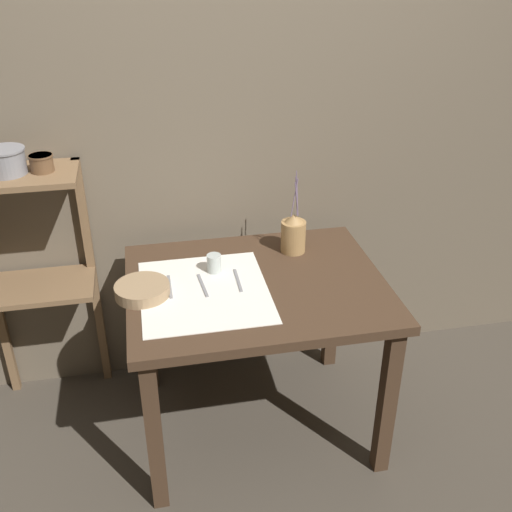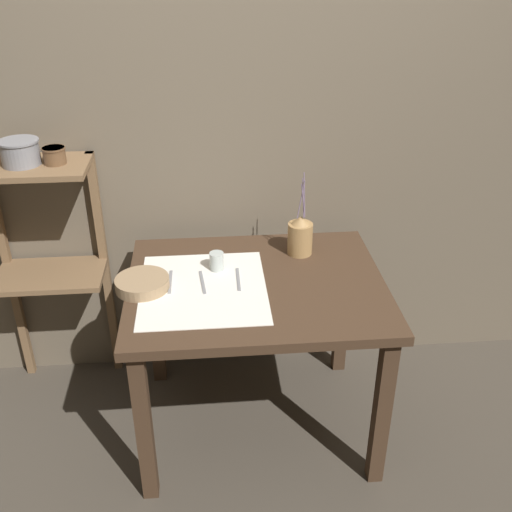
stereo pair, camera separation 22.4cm
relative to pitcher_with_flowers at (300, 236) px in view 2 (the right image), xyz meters
name	(u,v)px [view 2 (the right image)]	position (x,y,z in m)	size (l,w,h in m)	color
ground_plane	(256,421)	(-0.21, -0.23, -0.84)	(12.00, 12.00, 0.00)	#473F35
stone_wall_back	(246,134)	(-0.21, 0.30, 0.36)	(7.00, 0.06, 2.40)	#6B5E4C
wooden_table	(256,304)	(-0.21, -0.23, -0.19)	(1.03, 0.84, 0.75)	#422D1E
wooden_shelf_unit	(46,240)	(-1.11, 0.14, -0.04)	(0.48, 0.30, 1.16)	brown
linen_cloth	(203,288)	(-0.42, -0.26, -0.08)	(0.50, 0.55, 0.00)	white
pitcher_with_flowers	(300,236)	(0.00, 0.00, 0.00)	(0.11, 0.11, 0.37)	#A87F4C
wooden_bowl	(142,283)	(-0.66, -0.24, -0.06)	(0.21, 0.21, 0.05)	#9E7F5B
glass_tumbler_near	(217,261)	(-0.36, -0.12, -0.04)	(0.06, 0.06, 0.08)	#B7C1BC
knife_center	(170,282)	(-0.55, -0.20, -0.08)	(0.01, 0.18, 0.00)	gray
fork_outer	(203,282)	(-0.43, -0.22, -0.08)	(0.03, 0.18, 0.00)	gray
fork_inner	(238,279)	(-0.28, -0.21, -0.08)	(0.01, 0.18, 0.00)	gray
metal_pot_large	(20,152)	(-1.13, 0.10, 0.38)	(0.16, 0.16, 0.10)	gray
metal_pot_small	(54,155)	(-1.00, 0.10, 0.36)	(0.09, 0.09, 0.07)	brown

